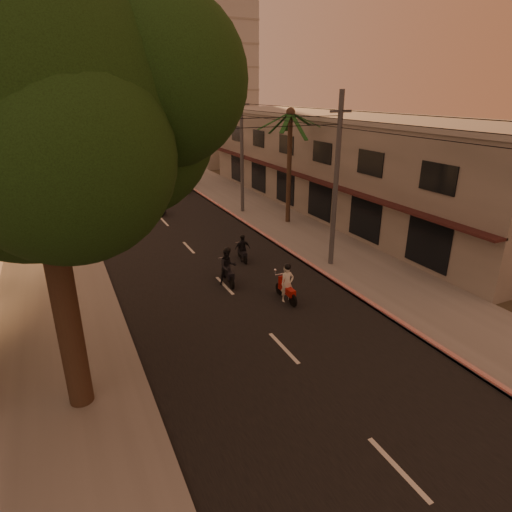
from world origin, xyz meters
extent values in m
plane|color=#383023|center=(0.00, 0.00, 0.00)|extent=(160.00, 160.00, 0.00)
cube|color=black|center=(0.00, 20.00, 0.01)|extent=(10.00, 140.00, 0.02)
cube|color=slate|center=(7.50, 20.00, 0.06)|extent=(5.00, 140.00, 0.12)
cube|color=slate|center=(-7.50, 20.00, 0.06)|extent=(5.00, 140.00, 0.12)
cube|color=red|center=(5.10, 15.00, 0.10)|extent=(0.20, 60.00, 0.20)
cube|color=gray|center=(14.00, 18.00, 3.50)|extent=(8.00, 34.00, 7.00)
cube|color=gray|center=(14.00, 18.00, 7.15)|extent=(8.20, 34.20, 0.30)
cube|color=#371816|center=(9.70, 18.00, 3.10)|extent=(0.80, 34.00, 0.12)
cube|color=#B7B5B2|center=(16.00, 56.00, 14.00)|extent=(12.00, 12.00, 28.00)
cylinder|color=black|center=(-7.00, 2.00, 3.00)|extent=(0.70, 0.70, 6.00)
cylinder|color=black|center=(-6.20, 2.40, 6.00)|extent=(1.22, 2.17, 3.04)
cylinder|color=black|center=(-7.60, 1.70, 6.20)|extent=(1.31, 1.49, 2.73)
sphere|color=black|center=(-7.00, 2.00, 8.50)|extent=(7.20, 7.20, 7.20)
sphere|color=black|center=(-4.80, 3.00, 8.00)|extent=(5.20, 5.20, 5.20)
sphere|color=black|center=(-6.40, 0.20, 7.60)|extent=(4.60, 4.60, 4.60)
sphere|color=black|center=(-4.00, 1.50, 9.20)|extent=(4.40, 4.40, 4.40)
sphere|color=black|center=(-5.80, 4.40, 9.60)|extent=(4.40, 4.40, 4.40)
cylinder|color=black|center=(8.00, 16.00, 3.80)|extent=(0.32, 0.32, 7.60)
sphere|color=black|center=(8.00, 16.00, 7.60)|extent=(0.60, 0.60, 0.60)
cylinder|color=#38383A|center=(6.20, 8.00, 4.50)|extent=(0.26, 0.26, 9.00)
cube|color=#38383A|center=(6.20, 8.00, 8.00)|extent=(1.20, 0.12, 0.12)
cylinder|color=#38383A|center=(6.20, 20.00, 4.50)|extent=(0.26, 0.26, 9.00)
cube|color=#38383A|center=(6.20, 20.00, 8.00)|extent=(1.20, 0.12, 0.12)
cylinder|color=#38383A|center=(6.20, 32.00, 4.50)|extent=(0.26, 0.26, 9.00)
cube|color=#38383A|center=(6.20, 32.00, 8.00)|extent=(1.20, 0.12, 0.12)
cylinder|color=#38383A|center=(6.20, 44.00, 4.50)|extent=(0.26, 0.26, 9.00)
cube|color=#38383A|center=(6.20, 44.00, 8.00)|extent=(1.20, 0.12, 0.12)
cube|color=gray|center=(14.00, 45.00, 3.00)|extent=(8.00, 14.00, 6.00)
cylinder|color=black|center=(1.97, 6.02, 0.29)|extent=(0.11, 0.58, 0.58)
cylinder|color=black|center=(1.96, 4.73, 0.29)|extent=(0.11, 0.58, 0.58)
cube|color=#A8150C|center=(1.97, 5.30, 0.57)|extent=(0.30, 1.14, 0.31)
cube|color=#A8150C|center=(1.97, 5.82, 0.72)|extent=(0.31, 0.11, 0.62)
cylinder|color=silver|center=(1.97, 5.94, 1.08)|extent=(0.57, 0.04, 0.04)
imported|color=silver|center=(1.97, 5.30, 0.87)|extent=(0.64, 0.42, 1.73)
sphere|color=black|center=(1.97, 5.30, 1.68)|extent=(0.31, 0.31, 0.31)
sphere|color=silver|center=(1.68, 5.92, 1.34)|extent=(0.12, 0.12, 0.12)
sphere|color=silver|center=(2.26, 5.92, 1.34)|extent=(0.12, 0.12, 0.12)
cylinder|color=black|center=(0.33, 8.93, 0.30)|extent=(0.16, 0.61, 0.61)
cylinder|color=black|center=(0.21, 7.58, 0.30)|extent=(0.16, 0.61, 0.61)
cube|color=black|center=(0.26, 8.18, 0.60)|extent=(0.41, 1.21, 0.32)
cube|color=black|center=(0.31, 8.71, 0.76)|extent=(0.33, 0.14, 0.65)
cylinder|color=silver|center=(0.32, 8.84, 1.14)|extent=(0.60, 0.10, 0.04)
imported|color=black|center=(0.26, 8.18, 0.91)|extent=(1.01, 0.85, 1.82)
sphere|color=black|center=(0.26, 8.18, 1.77)|extent=(0.32, 0.32, 0.32)
cylinder|color=black|center=(2.19, 11.25, 0.25)|extent=(0.14, 0.50, 0.50)
cylinder|color=black|center=(2.06, 10.15, 0.25)|extent=(0.14, 0.50, 0.50)
cube|color=black|center=(2.12, 10.64, 0.49)|extent=(0.36, 0.99, 0.27)
cube|color=black|center=(2.17, 11.07, 0.62)|extent=(0.27, 0.12, 0.53)
cylinder|color=silver|center=(2.18, 11.18, 0.93)|extent=(0.49, 0.09, 0.04)
imported|color=black|center=(2.12, 10.64, 0.74)|extent=(0.95, 0.56, 1.49)
sphere|color=black|center=(2.12, 10.64, 1.44)|extent=(0.27, 0.27, 0.27)
cylinder|color=black|center=(0.50, 22.78, 0.28)|extent=(0.22, 0.58, 0.57)
cylinder|color=black|center=(0.23, 21.54, 0.28)|extent=(0.22, 0.58, 0.57)
cube|color=black|center=(0.35, 22.08, 0.56)|extent=(0.52, 1.15, 0.30)
cube|color=black|center=(0.46, 22.58, 0.71)|extent=(0.32, 0.17, 0.61)
cylinder|color=silver|center=(0.49, 22.70, 1.06)|extent=(0.55, 0.16, 0.04)
imported|color=black|center=(0.35, 22.08, 0.85)|extent=(1.06, 0.89, 1.70)
sphere|color=black|center=(0.35, 22.08, 1.65)|extent=(0.30, 0.30, 0.30)
imported|color=#A5A9AD|center=(3.63, 30.38, 0.75)|extent=(2.12, 4.76, 1.51)
camera|label=1|loc=(-6.71, -9.80, 8.94)|focal=30.00mm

